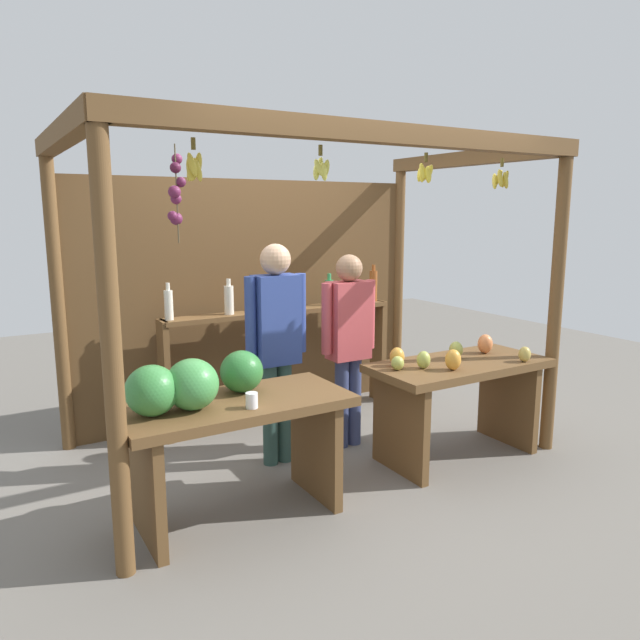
% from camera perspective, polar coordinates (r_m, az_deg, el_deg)
% --- Properties ---
extents(ground_plane, '(12.00, 12.00, 0.00)m').
position_cam_1_polar(ground_plane, '(4.83, -1.20, -12.15)').
color(ground_plane, slate).
rests_on(ground_plane, ground).
extents(market_stall, '(3.39, 2.04, 2.36)m').
position_cam_1_polar(market_stall, '(4.89, -3.97, 4.73)').
color(market_stall, brown).
rests_on(market_stall, ground).
extents(fruit_counter_left, '(1.37, 0.64, 1.04)m').
position_cam_1_polar(fruit_counter_left, '(3.58, -9.64, -8.81)').
color(fruit_counter_left, brown).
rests_on(fruit_counter_left, ground).
extents(fruit_counter_right, '(1.37, 0.64, 0.90)m').
position_cam_1_polar(fruit_counter_right, '(4.60, 13.09, -6.12)').
color(fruit_counter_right, brown).
rests_on(fruit_counter_right, ground).
extents(bottle_shelf_unit, '(2.17, 0.22, 1.35)m').
position_cam_1_polar(bottle_shelf_unit, '(5.28, -3.60, -1.15)').
color(bottle_shelf_unit, brown).
rests_on(bottle_shelf_unit, ground).
extents(vendor_man, '(0.48, 0.22, 1.63)m').
position_cam_1_polar(vendor_man, '(4.29, -4.22, -1.38)').
color(vendor_man, '#2F4D46').
rests_on(vendor_man, ground).
extents(vendor_woman, '(0.48, 0.21, 1.53)m').
position_cam_1_polar(vendor_woman, '(4.62, 2.76, -1.37)').
color(vendor_woman, navy).
rests_on(vendor_woman, ground).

